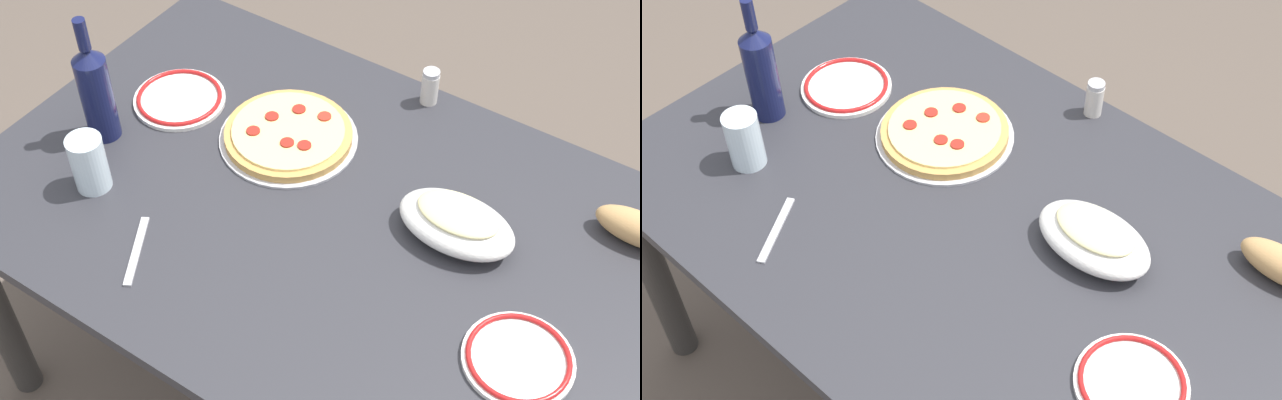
{
  "view_description": "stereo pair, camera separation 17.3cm",
  "coord_description": "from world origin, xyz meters",
  "views": [
    {
      "loc": [
        0.65,
        -0.97,
        2.0
      ],
      "look_at": [
        0.0,
        0.0,
        0.73
      ],
      "focal_mm": 48.59,
      "sensor_mm": 36.0,
      "label": 1
    },
    {
      "loc": [
        0.79,
        -0.87,
        2.0
      ],
      "look_at": [
        0.0,
        0.0,
        0.73
      ],
      "focal_mm": 48.59,
      "sensor_mm": 36.0,
      "label": 2
    }
  ],
  "objects": [
    {
      "name": "pepperoni_pizza",
      "position": [
        -0.17,
        0.13,
        0.72
      ],
      "size": [
        0.3,
        0.3,
        0.03
      ],
      "color": "#B7B7BC",
      "rests_on": "dining_table"
    },
    {
      "name": "side_plate_near",
      "position": [
        -0.45,
        0.1,
        0.71
      ],
      "size": [
        0.21,
        0.21,
        0.02
      ],
      "color": "white",
      "rests_on": "dining_table"
    },
    {
      "name": "bread_loaf",
      "position": [
        0.55,
        0.28,
        0.73
      ],
      "size": [
        0.17,
        0.07,
        0.06
      ],
      "primitive_type": "ellipsoid",
      "color": "tan",
      "rests_on": "dining_table"
    },
    {
      "name": "dining_table",
      "position": [
        0.0,
        0.0,
        0.6
      ],
      "size": [
        1.42,
        0.93,
        0.7
      ],
      "color": "#2D2D33",
      "rests_on": "ground"
    },
    {
      "name": "wine_bottle",
      "position": [
        -0.52,
        -0.07,
        0.82
      ],
      "size": [
        0.07,
        0.07,
        0.3
      ],
      "color": "#141942",
      "rests_on": "dining_table"
    },
    {
      "name": "water_glass",
      "position": [
        -0.43,
        -0.2,
        0.77
      ],
      "size": [
        0.07,
        0.07,
        0.13
      ],
      "primitive_type": "cylinder",
      "color": "silver",
      "rests_on": "dining_table"
    },
    {
      "name": "spice_shaker",
      "position": [
        0.02,
        0.42,
        0.75
      ],
      "size": [
        0.04,
        0.04,
        0.09
      ],
      "color": "silver",
      "rests_on": "dining_table"
    },
    {
      "name": "fork_right",
      "position": [
        -0.24,
        -0.29,
        0.71
      ],
      "size": [
        0.1,
        0.16,
        0.0
      ],
      "primitive_type": "cube",
      "rotation": [
        0.0,
        0.0,
        5.23
      ],
      "color": "#B7B7BC",
      "rests_on": "dining_table"
    },
    {
      "name": "baked_pasta_dish",
      "position": [
        0.26,
        0.09,
        0.74
      ],
      "size": [
        0.24,
        0.15,
        0.08
      ],
      "color": "white",
      "rests_on": "dining_table"
    },
    {
      "name": "ground_plane",
      "position": [
        0.0,
        0.0,
        0.0
      ],
      "size": [
        8.0,
        8.0,
        0.0
      ],
      "primitive_type": "plane",
      "color": "brown",
      "rests_on": "ground"
    },
    {
      "name": "side_plate_far",
      "position": [
        0.48,
        -0.1,
        0.71
      ],
      "size": [
        0.2,
        0.2,
        0.02
      ],
      "color": "white",
      "rests_on": "dining_table"
    }
  ]
}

